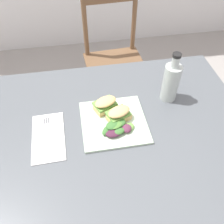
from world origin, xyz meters
TOP-DOWN VIEW (x-y plane):
  - ground_plane at (0.00, 0.00)m, footprint 7.55×7.55m
  - dining_table at (-0.02, -0.10)m, footprint 1.27×0.85m
  - chair_wooden_far at (0.22, 0.75)m, footprint 0.42×0.42m
  - plate_lunch at (0.07, -0.05)m, footprint 0.25×0.25m
  - sandwich_half_front at (0.09, -0.04)m, footprint 0.11×0.09m
  - sandwich_half_back at (0.05, 0.02)m, footprint 0.11×0.09m
  - salad_mixed_greens at (0.08, -0.09)m, footprint 0.14×0.10m
  - napkin_folded at (-0.18, -0.08)m, footprint 0.12×0.23m
  - fork_on_napkin at (-0.18, -0.06)m, footprint 0.04×0.19m
  - bottle_cold_brew at (0.33, 0.05)m, footprint 0.07×0.07m

SIDE VIEW (x-z plane):
  - ground_plane at x=0.00m, z-range 0.00..0.00m
  - chair_wooden_far at x=0.22m, z-range 0.01..0.88m
  - dining_table at x=-0.02m, z-range 0.24..0.98m
  - napkin_folded at x=-0.18m, z-range 0.74..0.74m
  - plate_lunch at x=0.07m, z-range 0.74..0.75m
  - fork_on_napkin at x=-0.18m, z-range 0.74..0.75m
  - salad_mixed_greens at x=0.08m, z-range 0.75..0.78m
  - sandwich_half_front at x=0.09m, z-range 0.75..0.81m
  - sandwich_half_back at x=0.05m, z-range 0.75..0.81m
  - bottle_cold_brew at x=0.33m, z-range 0.71..0.93m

